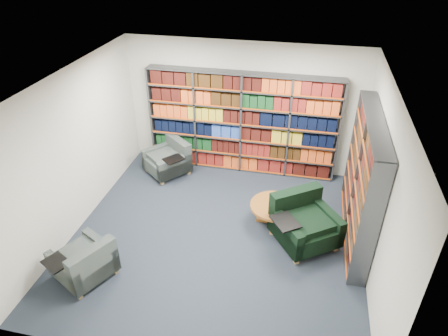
% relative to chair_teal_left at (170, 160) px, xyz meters
% --- Properties ---
extents(room_shell, '(5.02, 5.02, 2.82)m').
position_rel_chair_teal_left_xyz_m(room_shell, '(1.49, -1.86, 1.10)').
color(room_shell, '#1A2231').
rests_on(room_shell, ground).
extents(bookshelf_back, '(4.00, 0.28, 2.20)m').
position_rel_chair_teal_left_xyz_m(bookshelf_back, '(1.49, 0.48, 0.80)').
color(bookshelf_back, '#47494F').
rests_on(bookshelf_back, ground).
extents(bookshelf_right, '(0.28, 2.50, 2.20)m').
position_rel_chair_teal_left_xyz_m(bookshelf_right, '(3.83, -1.26, 0.80)').
color(bookshelf_right, '#47494F').
rests_on(bookshelf_right, ground).
extents(chair_teal_left, '(1.14, 1.14, 0.74)m').
position_rel_chair_teal_left_xyz_m(chair_teal_left, '(0.00, 0.00, 0.00)').
color(chair_teal_left, '#011538').
rests_on(chair_teal_left, ground).
extents(chair_green_right, '(1.32, 1.32, 0.86)m').
position_rel_chair_teal_left_xyz_m(chair_green_right, '(2.95, -1.61, 0.05)').
color(chair_green_right, black).
rests_on(chair_green_right, ground).
extents(chair_teal_front, '(1.06, 1.07, 0.72)m').
position_rel_chair_teal_left_xyz_m(chair_teal_front, '(-0.24, -3.24, -0.01)').
color(chair_teal_front, '#011538').
rests_on(chair_teal_front, ground).
extents(coffee_table, '(0.89, 0.89, 0.63)m').
position_rel_chair_teal_left_xyz_m(coffee_table, '(2.44, -1.30, 0.04)').
color(coffee_table, brown).
rests_on(coffee_table, ground).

